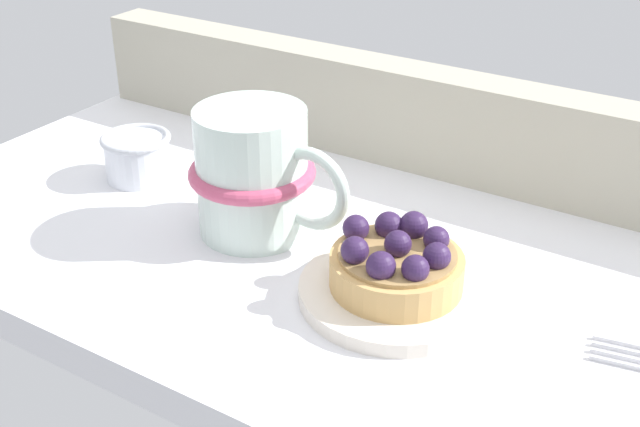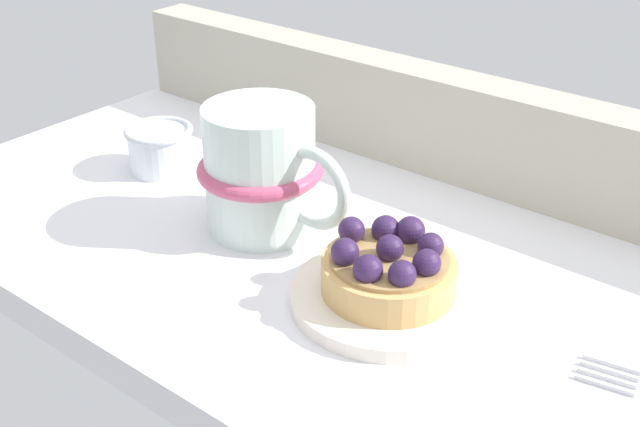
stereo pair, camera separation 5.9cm
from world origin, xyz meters
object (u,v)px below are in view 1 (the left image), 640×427
object	(u,v)px
dessert_plate	(395,292)
raspberry_tart	(397,264)
coffee_mug	(255,173)
sugar_bowl	(137,155)

from	to	relation	value
dessert_plate	raspberry_tart	xyz separation A→B (cm)	(-0.02, 0.03, 2.29)
coffee_mug	sugar_bowl	size ratio (longest dim) A/B	2.20
raspberry_tart	sugar_bowl	xyz separation A→B (cm)	(-28.05, 4.58, -0.59)
dessert_plate	coffee_mug	bearing A→B (deg)	169.42
dessert_plate	coffee_mug	xyz separation A→B (cm)	(-13.62, 2.54, 4.56)
coffee_mug	sugar_bowl	bearing A→B (deg)	171.85
dessert_plate	sugar_bowl	size ratio (longest dim) A/B	2.18
raspberry_tart	coffee_mug	world-z (taller)	coffee_mug
coffee_mug	sugar_bowl	distance (cm)	14.88
dessert_plate	sugar_bowl	distance (cm)	28.49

